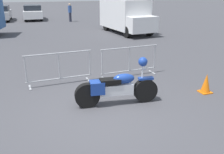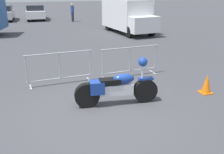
% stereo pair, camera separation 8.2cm
% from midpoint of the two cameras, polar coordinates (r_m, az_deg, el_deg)
% --- Properties ---
extents(ground_plane, '(120.00, 120.00, 0.00)m').
position_cam_midpoint_polar(ground_plane, '(6.42, -1.60, -8.10)').
color(ground_plane, '#424247').
extents(motorcycle, '(2.27, 0.48, 1.28)m').
position_cam_midpoint_polar(motorcycle, '(6.66, 1.45, -2.39)').
color(motorcycle, black).
rests_on(motorcycle, ground).
extents(crowd_barrier_near, '(2.16, 0.54, 1.07)m').
position_cam_midpoint_polar(crowd_barrier_near, '(8.26, -11.56, 2.04)').
color(crowd_barrier_near, '#9EA0A5').
rests_on(crowd_barrier_near, ground).
extents(crowd_barrier_far, '(2.16, 0.54, 1.07)m').
position_cam_midpoint_polar(crowd_barrier_far, '(8.87, 4.41, 3.61)').
color(crowd_barrier_far, '#9EA0A5').
rests_on(crowd_barrier_far, ground).
extents(delivery_van, '(2.46, 5.18, 2.31)m').
position_cam_midpoint_polar(delivery_van, '(18.13, 3.69, 13.98)').
color(delivery_van, white).
rests_on(delivery_van, ground).
extents(parked_car_silver, '(1.94, 4.36, 1.45)m').
position_cam_midpoint_polar(parked_car_silver, '(27.43, -23.47, 13.27)').
color(parked_car_silver, '#B7BABF').
rests_on(parked_car_silver, ground).
extents(parked_car_white, '(1.95, 4.39, 1.47)m').
position_cam_midpoint_polar(parked_car_white, '(27.21, -16.98, 13.98)').
color(parked_car_white, white).
rests_on(parked_car_white, ground).
extents(pedestrian, '(0.44, 0.44, 1.69)m').
position_cam_midpoint_polar(pedestrian, '(24.80, -8.95, 14.52)').
color(pedestrian, '#262838').
rests_on(pedestrian, ground).
extents(planter_island, '(4.02, 4.02, 0.98)m').
position_cam_midpoint_polar(planter_island, '(25.07, 5.48, 13.08)').
color(planter_island, '#ADA89E').
rests_on(planter_island, ground).
extents(traffic_cone, '(0.34, 0.34, 0.59)m').
position_cam_midpoint_polar(traffic_cone, '(8.00, 21.09, -1.48)').
color(traffic_cone, orange).
rests_on(traffic_cone, ground).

